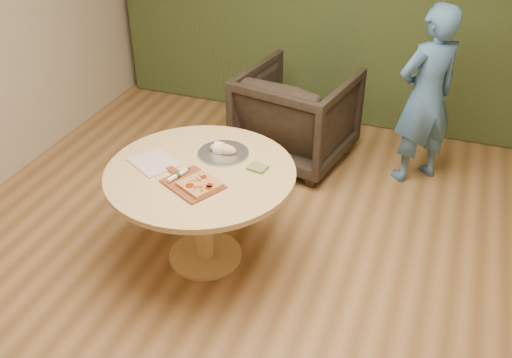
{
  "coord_description": "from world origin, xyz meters",
  "views": [
    {
      "loc": [
        1.03,
        -2.49,
        2.77
      ],
      "look_at": [
        0.02,
        0.25,
        0.86
      ],
      "focal_mm": 40.0,
      "sensor_mm": 36.0,
      "label": 1
    }
  ],
  "objects_px": {
    "pizza_paddle": "(192,183)",
    "person_standing": "(426,97)",
    "pedestal_table": "(201,188)",
    "armchair": "(297,111)",
    "flatbread_pizza": "(200,184)",
    "cutlery_roll": "(178,175)",
    "serving_tray": "(223,153)",
    "bread_roll": "(222,149)"
  },
  "relations": [
    {
      "from": "cutlery_roll",
      "to": "armchair",
      "type": "xyz_separation_m",
      "value": [
        0.29,
        1.75,
        -0.31
      ]
    },
    {
      "from": "pedestal_table",
      "to": "person_standing",
      "type": "bearing_deg",
      "value": 51.86
    },
    {
      "from": "pedestal_table",
      "to": "serving_tray",
      "type": "height_order",
      "value": "serving_tray"
    },
    {
      "from": "serving_tray",
      "to": "armchair",
      "type": "bearing_deg",
      "value": 84.21
    },
    {
      "from": "flatbread_pizza",
      "to": "person_standing",
      "type": "xyz_separation_m",
      "value": [
        1.2,
        1.83,
        -0.0
      ]
    },
    {
      "from": "pizza_paddle",
      "to": "person_standing",
      "type": "bearing_deg",
      "value": 82.79
    },
    {
      "from": "pizza_paddle",
      "to": "serving_tray",
      "type": "relative_size",
      "value": 1.32
    },
    {
      "from": "pedestal_table",
      "to": "serving_tray",
      "type": "xyz_separation_m",
      "value": [
        0.06,
        0.24,
        0.15
      ]
    },
    {
      "from": "pedestal_table",
      "to": "pizza_paddle",
      "type": "height_order",
      "value": "pizza_paddle"
    },
    {
      "from": "pedestal_table",
      "to": "bread_roll",
      "type": "relative_size",
      "value": 6.59
    },
    {
      "from": "pedestal_table",
      "to": "person_standing",
      "type": "relative_size",
      "value": 0.82
    },
    {
      "from": "serving_tray",
      "to": "pizza_paddle",
      "type": "bearing_deg",
      "value": -95.65
    },
    {
      "from": "pedestal_table",
      "to": "armchair",
      "type": "height_order",
      "value": "armchair"
    },
    {
      "from": "flatbread_pizza",
      "to": "bread_roll",
      "type": "height_order",
      "value": "bread_roll"
    },
    {
      "from": "serving_tray",
      "to": "person_standing",
      "type": "relative_size",
      "value": 0.23
    },
    {
      "from": "pedestal_table",
      "to": "flatbread_pizza",
      "type": "height_order",
      "value": "flatbread_pizza"
    },
    {
      "from": "armchair",
      "to": "pedestal_table",
      "type": "bearing_deg",
      "value": 94.0
    },
    {
      "from": "pizza_paddle",
      "to": "person_standing",
      "type": "relative_size",
      "value": 0.3
    },
    {
      "from": "flatbread_pizza",
      "to": "armchair",
      "type": "height_order",
      "value": "armchair"
    },
    {
      "from": "pedestal_table",
      "to": "flatbread_pizza",
      "type": "bearing_deg",
      "value": -65.75
    },
    {
      "from": "person_standing",
      "to": "armchair",
      "type": "bearing_deg",
      "value": -39.91
    },
    {
      "from": "bread_roll",
      "to": "person_standing",
      "type": "height_order",
      "value": "person_standing"
    },
    {
      "from": "pedestal_table",
      "to": "cutlery_roll",
      "type": "distance_m",
      "value": 0.24
    },
    {
      "from": "pedestal_table",
      "to": "bread_roll",
      "type": "height_order",
      "value": "bread_roll"
    },
    {
      "from": "pedestal_table",
      "to": "person_standing",
      "type": "height_order",
      "value": "person_standing"
    },
    {
      "from": "pedestal_table",
      "to": "armchair",
      "type": "xyz_separation_m",
      "value": [
        0.2,
        1.6,
        -0.14
      ]
    },
    {
      "from": "pizza_paddle",
      "to": "armchair",
      "type": "xyz_separation_m",
      "value": [
        0.18,
        1.78,
        -0.29
      ]
    },
    {
      "from": "bread_roll",
      "to": "armchair",
      "type": "relative_size",
      "value": 0.2
    },
    {
      "from": "serving_tray",
      "to": "bread_roll",
      "type": "distance_m",
      "value": 0.04
    },
    {
      "from": "serving_tray",
      "to": "person_standing",
      "type": "distance_m",
      "value": 1.85
    },
    {
      "from": "cutlery_roll",
      "to": "serving_tray",
      "type": "bearing_deg",
      "value": 87.77
    },
    {
      "from": "pedestal_table",
      "to": "bread_roll",
      "type": "distance_m",
      "value": 0.31
    },
    {
      "from": "cutlery_roll",
      "to": "person_standing",
      "type": "height_order",
      "value": "person_standing"
    },
    {
      "from": "cutlery_roll",
      "to": "armchair",
      "type": "height_order",
      "value": "armchair"
    },
    {
      "from": "pedestal_table",
      "to": "serving_tray",
      "type": "distance_m",
      "value": 0.29
    },
    {
      "from": "pizza_paddle",
      "to": "person_standing",
      "type": "distance_m",
      "value": 2.21
    },
    {
      "from": "pizza_paddle",
      "to": "pedestal_table",
      "type": "bearing_deg",
      "value": 125.03
    },
    {
      "from": "pedestal_table",
      "to": "pizza_paddle",
      "type": "xyz_separation_m",
      "value": [
        0.02,
        -0.17,
        0.15
      ]
    },
    {
      "from": "flatbread_pizza",
      "to": "armchair",
      "type": "relative_size",
      "value": 0.32
    },
    {
      "from": "flatbread_pizza",
      "to": "person_standing",
      "type": "distance_m",
      "value": 2.18
    },
    {
      "from": "flatbread_pizza",
      "to": "cutlery_roll",
      "type": "relative_size",
      "value": 1.53
    },
    {
      "from": "pizza_paddle",
      "to": "cutlery_roll",
      "type": "xyz_separation_m",
      "value": [
        -0.11,
        0.02,
        0.02
      ]
    }
  ]
}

